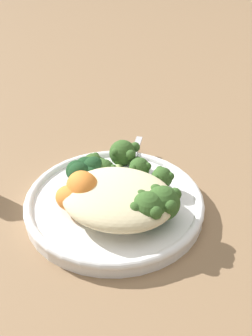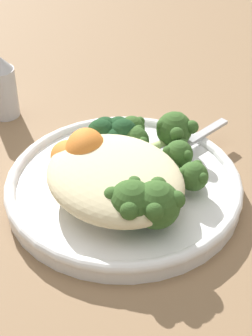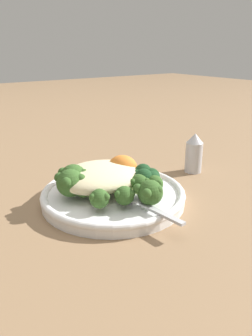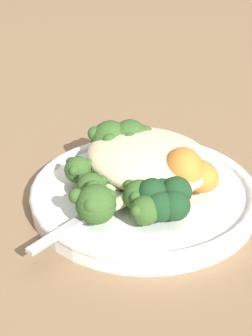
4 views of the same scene
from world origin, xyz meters
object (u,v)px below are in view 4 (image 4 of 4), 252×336
at_px(broccoli_stalk_2, 128,160).
at_px(broccoli_stalk_6, 144,192).
at_px(broccoli_stalk_1, 118,144).
at_px(broccoli_stalk_7, 152,199).
at_px(broccoli_stalk_0, 133,142).
at_px(kale_tuft, 165,198).
at_px(sweet_potato_chunk_1, 183,170).
at_px(sweet_potato_chunk_0, 199,176).
at_px(broccoli_stalk_5, 103,199).
at_px(quinoa_mound, 149,158).
at_px(broccoli_stalk_4, 112,184).
at_px(spoon, 98,207).
at_px(plate, 144,194).
at_px(broccoli_stalk_3, 98,172).

bearing_deg(broccoli_stalk_2, broccoli_stalk_6, 128.76).
bearing_deg(broccoli_stalk_1, broccoli_stalk_7, 149.00).
height_order(broccoli_stalk_1, broccoli_stalk_2, broccoli_stalk_1).
bearing_deg(broccoli_stalk_0, kale_tuft, 158.50).
bearing_deg(sweet_potato_chunk_1, sweet_potato_chunk_0, 52.67).
distance_m(broccoli_stalk_2, sweet_potato_chunk_0, 0.08).
xyz_separation_m(broccoli_stalk_0, broccoli_stalk_5, (0.06, -0.10, -0.00)).
distance_m(quinoa_mound, broccoli_stalk_2, 0.02).
distance_m(broccoli_stalk_2, broccoli_stalk_4, 0.05).
bearing_deg(broccoli_stalk_1, kale_tuft, 153.46).
bearing_deg(quinoa_mound, broccoli_stalk_4, -87.86).
bearing_deg(spoon, kale_tuft, 124.91).
bearing_deg(sweet_potato_chunk_1, broccoli_stalk_6, -101.18).
height_order(broccoli_stalk_1, broccoli_stalk_4, broccoli_stalk_1).
bearing_deg(spoon, quinoa_mound, -176.89).
distance_m(broccoli_stalk_1, sweet_potato_chunk_1, 0.09).
xyz_separation_m(plate, quinoa_mound, (-0.01, 0.02, 0.03)).
relative_size(broccoli_stalk_0, broccoli_stalk_5, 0.81).
distance_m(plate, broccoli_stalk_2, 0.04).
bearing_deg(broccoli_stalk_5, broccoli_stalk_6, 159.61).
xyz_separation_m(broccoli_stalk_6, spoon, (-0.02, -0.04, -0.01)).
xyz_separation_m(broccoli_stalk_2, kale_tuft, (0.08, -0.03, 0.00)).
bearing_deg(broccoli_stalk_5, broccoli_stalk_7, 145.21).
height_order(broccoli_stalk_0, broccoli_stalk_6, broccoli_stalk_0).
bearing_deg(plate, spoon, -89.18).
xyz_separation_m(broccoli_stalk_6, sweet_potato_chunk_0, (0.02, 0.06, 0.00)).
xyz_separation_m(broccoli_stalk_2, spoon, (0.03, -0.07, -0.01)).
bearing_deg(sweet_potato_chunk_0, broccoli_stalk_4, -127.61).
height_order(sweet_potato_chunk_1, spoon, sweet_potato_chunk_1).
bearing_deg(broccoli_stalk_0, broccoli_stalk_7, 153.25).
relative_size(broccoli_stalk_2, spoon, 0.93).
height_order(broccoli_stalk_2, sweet_potato_chunk_1, sweet_potato_chunk_1).
relative_size(broccoli_stalk_1, broccoli_stalk_6, 1.50).
bearing_deg(broccoli_stalk_0, quinoa_mound, 169.54).
distance_m(broccoli_stalk_1, broccoli_stalk_6, 0.09).
relative_size(broccoli_stalk_2, broccoli_stalk_5, 0.89).
relative_size(broccoli_stalk_3, broccoli_stalk_6, 1.07).
bearing_deg(spoon, broccoli_stalk_4, -164.55).
xyz_separation_m(broccoli_stalk_6, sweet_potato_chunk_1, (0.01, 0.05, 0.01)).
height_order(broccoli_stalk_4, sweet_potato_chunk_0, sweet_potato_chunk_0).
relative_size(quinoa_mound, broccoli_stalk_4, 1.28).
bearing_deg(broccoli_stalk_0, broccoli_stalk_4, 127.58).
bearing_deg(broccoli_stalk_6, broccoli_stalk_1, -134.16).
distance_m(plate, spoon, 0.07).
distance_m(plate, broccoli_stalk_3, 0.05).
xyz_separation_m(broccoli_stalk_6, kale_tuft, (0.02, 0.00, 0.00)).
bearing_deg(broccoli_stalk_1, broccoli_stalk_5, 122.92).
height_order(broccoli_stalk_2, sweet_potato_chunk_0, broccoli_stalk_2).
distance_m(kale_tuft, spoon, 0.06).
bearing_deg(kale_tuft, broccoli_stalk_6, -174.04).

